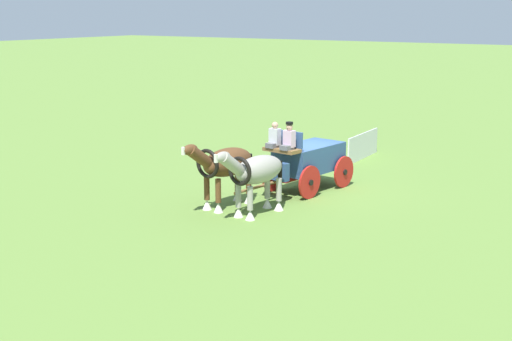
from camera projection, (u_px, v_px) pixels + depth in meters
ground_plane at (308, 189)px, 25.10m from camera, size 220.00×220.00×0.00m
show_wagon at (306, 159)px, 24.71m from camera, size 5.54×2.05×2.62m
draft_horse_near at (256, 172)px, 21.69m from camera, size 3.03×1.12×2.21m
draft_horse_off at (225, 165)px, 22.51m from camera, size 3.11×1.17×2.27m
sponsor_banner at (363, 146)px, 30.13m from camera, size 3.20×0.23×1.10m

